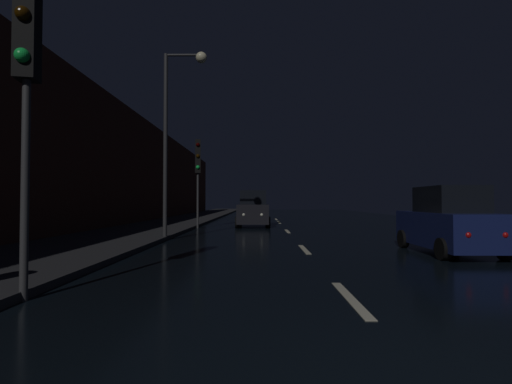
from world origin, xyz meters
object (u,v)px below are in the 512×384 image
car_approaching_headlights (253,210)px  car_parked_right_near (448,223)px  traffic_light_near_left (27,48)px  traffic_light_far_left (198,164)px  streetlamp_overhead (177,116)px

car_approaching_headlights → car_parked_right_near: 13.19m
traffic_light_near_left → car_approaching_headlights: traffic_light_near_left is taller
traffic_light_near_left → car_parked_right_near: traffic_light_near_left is taller
car_parked_right_near → car_approaching_headlights: bearing=26.5°
traffic_light_far_left → car_parked_right_near: traffic_light_far_left is taller
traffic_light_near_left → streetlamp_overhead: bearing=166.5°
traffic_light_far_left → car_parked_right_near: bearing=33.1°
streetlamp_overhead → traffic_light_far_left: bearing=92.2°
car_approaching_headlights → car_parked_right_near: car_approaching_headlights is taller
traffic_light_far_left → car_parked_right_near: 13.81m
streetlamp_overhead → car_parked_right_near: 10.27m
streetlamp_overhead → car_approaching_headlights: (2.86, 8.21, -3.90)m
traffic_light_near_left → car_parked_right_near: bearing=109.1°
car_approaching_headlights → car_parked_right_near: size_ratio=1.11×
car_approaching_headlights → traffic_light_near_left: bearing=-10.6°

